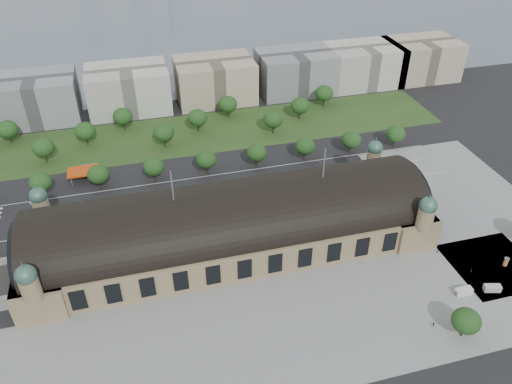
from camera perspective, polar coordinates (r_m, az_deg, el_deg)
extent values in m
plane|color=black|center=(192.40, -2.74, -6.16)|extent=(900.00, 900.00, 0.00)
cube|color=#94835C|center=(188.50, -2.79, -4.79)|extent=(150.00, 40.00, 12.00)
cube|color=#94835C|center=(190.25, -23.06, -7.77)|extent=(16.00, 43.00, 12.00)
cube|color=#94835C|center=(209.40, 15.40, -1.58)|extent=(16.00, 43.00, 12.00)
cylinder|color=black|center=(184.72, -2.84, -3.36)|extent=(144.00, 37.60, 37.60)
cylinder|color=black|center=(186.61, -25.42, -6.17)|extent=(1.20, 32.00, 32.00)
cylinder|color=black|center=(207.76, 17.19, 0.46)|extent=(1.20, 32.00, 32.00)
cylinder|color=#94835C|center=(200.70, -23.28, -1.68)|extent=(6.00, 6.00, 8.00)
sphere|color=#3F6658|center=(197.72, -23.64, -0.40)|extent=(6.40, 6.40, 6.40)
cone|color=#3F6658|center=(195.62, -23.91, 0.56)|extent=(1.00, 1.00, 2.50)
cylinder|color=#94835C|center=(218.94, 13.27, 3.68)|extent=(6.00, 6.00, 8.00)
sphere|color=#3F6658|center=(216.21, 13.46, 4.92)|extent=(6.40, 6.40, 6.40)
cone|color=#3F6658|center=(214.29, 13.61, 5.85)|extent=(1.00, 1.00, 2.50)
cylinder|color=#94835C|center=(168.41, -24.36, -9.98)|extent=(6.00, 6.00, 8.00)
sphere|color=#3F6658|center=(164.84, -24.82, -8.61)|extent=(6.40, 6.40, 6.40)
cone|color=#3F6658|center=(162.32, -25.16, -7.58)|extent=(1.00, 1.00, 2.50)
cylinder|color=#94835C|center=(189.77, 18.78, -2.80)|extent=(6.00, 6.00, 8.00)
sphere|color=#3F6658|center=(186.62, 19.09, -1.46)|extent=(6.40, 6.40, 6.40)
cone|color=#3F6658|center=(184.39, 19.33, -0.46)|extent=(1.00, 1.00, 2.50)
cylinder|color=#59595B|center=(171.12, -9.57, 0.72)|extent=(0.50, 0.50, 12.00)
cylinder|color=#59595B|center=(182.35, 7.79, 3.25)|extent=(0.50, 0.50, 12.00)
cube|color=gray|center=(164.73, 4.30, -15.35)|extent=(190.00, 48.00, 0.12)
cube|color=gray|center=(231.32, 23.00, -1.32)|extent=(56.00, 100.00, 0.12)
cube|color=black|center=(220.24, -10.01, -0.66)|extent=(260.00, 26.00, 0.10)
cube|color=#28461C|center=(267.27, -10.34, 6.17)|extent=(300.00, 45.00, 0.10)
cube|color=#CA410B|center=(239.11, -19.13, 2.26)|extent=(14.00, 9.00, 0.70)
cube|color=#59595B|center=(245.60, -18.51, 2.46)|extent=(7.00, 5.00, 3.20)
cylinder|color=#59595B|center=(243.78, -20.28, 1.96)|extent=(0.50, 0.50, 4.40)
cylinder|color=#59595B|center=(242.58, -17.73, 2.36)|extent=(0.50, 0.50, 4.40)
cylinder|color=#59595B|center=(238.36, -20.33, 1.15)|extent=(0.50, 0.50, 4.40)
cylinder|color=#59595B|center=(237.14, -17.72, 1.55)|extent=(0.50, 0.50, 4.40)
cube|color=slate|center=(458.70, -11.43, 18.40)|extent=(700.00, 320.00, 0.08)
cube|color=gray|center=(302.31, -23.92, 9.73)|extent=(45.00, 32.00, 24.00)
cube|color=beige|center=(297.90, -14.37, 11.33)|extent=(45.00, 32.00, 24.00)
cube|color=#BBAB93|center=(301.83, -4.72, 12.63)|extent=(45.00, 32.00, 24.00)
cube|color=gray|center=(313.78, 4.53, 13.53)|extent=(45.00, 32.00, 24.00)
cube|color=beige|center=(330.69, 12.15, 14.02)|extent=(45.00, 32.00, 24.00)
cube|color=#BBAB93|center=(349.91, 18.25, 14.24)|extent=(45.00, 32.00, 24.00)
cylinder|color=#2D2116|center=(235.37, -23.11, -0.04)|extent=(0.70, 0.70, 4.32)
ellipsoid|color=#1D4117|center=(232.62, -23.41, 1.02)|extent=(9.60, 9.60, 8.16)
cylinder|color=#2D2116|center=(232.14, -17.35, 0.84)|extent=(0.70, 0.70, 4.32)
ellipsoid|color=#1D4117|center=(229.35, -17.57, 1.93)|extent=(9.60, 9.60, 8.16)
cylinder|color=#2D2116|center=(231.37, -11.48, 1.73)|extent=(0.70, 0.70, 4.32)
ellipsoid|color=#1D4117|center=(228.57, -11.63, 2.83)|extent=(9.60, 9.60, 8.16)
cylinder|color=#2D2116|center=(233.08, -5.63, 2.59)|extent=(0.70, 0.70, 4.32)
ellipsoid|color=#1D4117|center=(230.30, -5.70, 3.70)|extent=(9.60, 9.60, 8.16)
cylinder|color=#2D2116|center=(237.22, 0.08, 3.41)|extent=(0.70, 0.70, 4.32)
ellipsoid|color=#1D4117|center=(234.49, 0.08, 4.51)|extent=(9.60, 9.60, 8.16)
cylinder|color=#2D2116|center=(243.67, 5.56, 4.16)|extent=(0.70, 0.70, 4.32)
ellipsoid|color=#1D4117|center=(241.01, 5.63, 5.24)|extent=(9.60, 9.60, 8.16)
cylinder|color=#2D2116|center=(252.24, 10.71, 4.83)|extent=(0.70, 0.70, 4.32)
ellipsoid|color=#1D4117|center=(249.67, 10.84, 5.88)|extent=(9.60, 9.60, 8.16)
cylinder|color=#2D2116|center=(262.73, 15.50, 5.42)|extent=(0.70, 0.70, 4.32)
ellipsoid|color=#1D4117|center=(260.27, 15.68, 6.43)|extent=(9.60, 9.60, 8.16)
cylinder|color=#2D2116|center=(285.41, -26.25, 5.43)|extent=(0.70, 0.70, 4.68)
ellipsoid|color=#1D4117|center=(282.96, -26.55, 6.43)|extent=(10.40, 10.40, 8.84)
cylinder|color=#2D2116|center=(260.84, -22.86, 3.62)|extent=(0.70, 0.70, 4.68)
ellipsoid|color=#1D4117|center=(258.16, -23.14, 4.70)|extent=(10.40, 10.40, 8.84)
cylinder|color=#2D2116|center=(268.80, -18.72, 5.54)|extent=(0.70, 0.70, 4.68)
ellipsoid|color=#1D4117|center=(266.20, -18.95, 6.61)|extent=(10.40, 10.40, 8.84)
cylinder|color=#2D2116|center=(278.34, -14.82, 7.32)|extent=(0.70, 0.70, 4.68)
ellipsoid|color=#1D4117|center=(275.84, -15.00, 8.37)|extent=(10.40, 10.40, 8.84)
cylinder|color=#2D2116|center=(257.33, -10.36, 5.57)|extent=(0.70, 0.70, 4.68)
ellipsoid|color=#1D4117|center=(254.62, -10.49, 6.69)|extent=(10.40, 10.40, 8.84)
cylinder|color=#2D2116|center=(269.44, -6.62, 7.35)|extent=(0.70, 0.70, 4.68)
ellipsoid|color=#1D4117|center=(266.85, -6.70, 8.43)|extent=(10.40, 10.40, 8.84)
cylinder|color=#2D2116|center=(282.83, -3.19, 8.94)|extent=(0.70, 0.70, 4.68)
ellipsoid|color=#1D4117|center=(280.36, -3.23, 9.99)|extent=(10.40, 10.40, 8.84)
cylinder|color=#2D2116|center=(266.27, 1.95, 7.21)|extent=(0.70, 0.70, 4.68)
ellipsoid|color=#1D4117|center=(263.65, 1.98, 8.31)|extent=(10.40, 10.40, 8.84)
cylinder|color=#2D2116|center=(281.86, 4.99, 8.76)|extent=(0.70, 0.70, 4.68)
ellipsoid|color=#1D4117|center=(279.39, 5.05, 9.81)|extent=(10.40, 10.40, 8.84)
cylinder|color=#2D2116|center=(298.33, 7.73, 10.12)|extent=(0.70, 0.70, 4.68)
ellipsoid|color=#1D4117|center=(295.99, 7.82, 11.12)|extent=(10.40, 10.40, 8.84)
cylinder|color=#2D2116|center=(173.54, 22.52, -14.49)|extent=(0.70, 0.70, 3.96)
ellipsoid|color=#1D4117|center=(170.09, 22.89, -13.42)|extent=(9.00, 9.00, 7.65)
imported|color=#999CA1|center=(233.38, -23.98, -1.04)|extent=(4.38, 1.76, 1.42)
imported|color=black|center=(215.35, -18.44, -2.83)|extent=(5.64, 2.98, 1.51)
imported|color=maroon|center=(221.55, -11.19, -0.33)|extent=(5.41, 2.57, 1.52)
imported|color=#19163F|center=(219.97, 0.78, 0.12)|extent=(3.98, 1.63, 1.35)
imported|color=slate|center=(233.95, 5.58, 2.31)|extent=(4.57, 1.99, 1.46)
imported|color=silver|center=(231.73, 10.13, 1.55)|extent=(5.84, 3.08, 1.57)
imported|color=black|center=(212.33, -25.76, -5.50)|extent=(4.19, 3.22, 1.33)
imported|color=maroon|center=(211.11, -19.76, -3.99)|extent=(6.12, 5.01, 1.55)
imported|color=#1E1A49|center=(209.63, -17.02, -3.66)|extent=(5.72, 5.21, 1.61)
imported|color=#55575D|center=(210.27, -17.74, -3.73)|extent=(4.20, 3.38, 1.34)
imported|color=silver|center=(207.47, -16.77, -4.11)|extent=(4.24, 2.95, 1.32)
imported|color=#92969A|center=(206.16, -14.63, -3.92)|extent=(6.45, 4.62, 1.63)
imported|color=black|center=(209.42, -9.27, -2.47)|extent=(4.62, 4.13, 1.29)
imported|color=#AC311B|center=(211.58, -5.70, -1.40)|extent=(10.96, 3.27, 3.01)
imported|color=silver|center=(211.70, -5.50, -1.38)|extent=(10.66, 3.35, 2.92)
imported|color=white|center=(219.58, 4.58, 0.21)|extent=(11.49, 2.90, 3.19)
cube|color=#BABABD|center=(192.41, 25.38, -9.90)|extent=(6.07, 3.65, 2.46)
cube|color=#BABABD|center=(191.78, 24.79, -10.03)|extent=(2.00, 2.40, 1.70)
cube|color=silver|center=(187.19, 22.62, -10.45)|extent=(5.93, 2.37, 2.57)
cube|color=silver|center=(186.31, 22.04, -10.70)|extent=(1.58, 2.18, 1.78)
cylinder|color=#BE2F3F|center=(204.41, 26.64, -7.18)|extent=(1.52, 1.52, 3.25)
cylinder|color=#59595B|center=(203.35, 26.77, -6.82)|extent=(1.84, 1.84, 0.27)
imported|color=gray|center=(196.76, 23.37, -8.26)|extent=(0.62, 0.74, 1.73)
imported|color=gray|center=(200.57, 20.05, -6.39)|extent=(0.81, 0.93, 1.66)
imported|color=gray|center=(173.68, 19.59, -14.10)|extent=(1.12, 1.18, 1.76)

